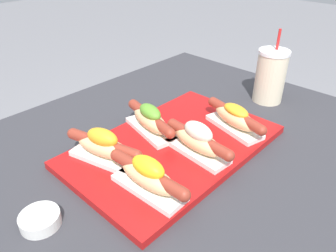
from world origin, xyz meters
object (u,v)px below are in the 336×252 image
object	(u,v)px
hot_dog_3	(103,146)
hot_dog_4	(150,120)
hot_dog_2	(235,118)
sauce_bowl	(40,219)
drink_cup	(270,76)
hot_dog_1	(198,140)
hot_dog_0	(148,176)
serving_tray	(174,146)

from	to	relation	value
hot_dog_3	hot_dog_4	world-z (taller)	hot_dog_3
hot_dog_2	sauce_bowl	distance (m)	0.51
hot_dog_2	sauce_bowl	bearing A→B (deg)	170.20
hot_dog_2	hot_dog_4	size ratio (longest dim) A/B	1.00
hot_dog_2	drink_cup	distance (m)	0.25
hot_dog_3	hot_dog_1	bearing A→B (deg)	-40.55
hot_dog_2	sauce_bowl	size ratio (longest dim) A/B	2.69
hot_dog_0	sauce_bowl	bearing A→B (deg)	153.68
serving_tray	hot_dog_1	bearing A→B (deg)	-85.18
hot_dog_1	drink_cup	xyz separation A→B (m)	(0.39, 0.03, 0.03)
hot_dog_0	hot_dog_2	xyz separation A→B (m)	(0.31, 0.01, -0.00)
serving_tray	hot_dog_2	xyz separation A→B (m)	(0.16, -0.07, 0.04)
serving_tray	hot_dog_2	distance (m)	0.18
serving_tray	sauce_bowl	xyz separation A→B (m)	(-0.34, 0.02, 0.00)
hot_dog_2	hot_dog_4	distance (m)	0.22
hot_dog_4	drink_cup	bearing A→B (deg)	-15.74
sauce_bowl	drink_cup	bearing A→B (deg)	-3.87
hot_dog_4	drink_cup	world-z (taller)	drink_cup
hot_dog_1	drink_cup	size ratio (longest dim) A/B	0.92
hot_dog_1	serving_tray	bearing A→B (deg)	94.82
hot_dog_4	drink_cup	xyz separation A→B (m)	(0.40, -0.11, 0.03)
hot_dog_0	hot_dog_1	world-z (taller)	hot_dog_1
drink_cup	serving_tray	bearing A→B (deg)	175.18
sauce_bowl	hot_dog_3	bearing A→B (deg)	15.85
hot_dog_0	hot_dog_4	world-z (taller)	hot_dog_0
hot_dog_2	drink_cup	xyz separation A→B (m)	(0.24, 0.04, 0.03)
hot_dog_1	sauce_bowl	distance (m)	0.36
serving_tray	hot_dog_4	size ratio (longest dim) A/B	2.57
serving_tray	hot_dog_2	bearing A→B (deg)	-24.16
hot_dog_0	sauce_bowl	xyz separation A→B (m)	(-0.19, 0.09, -0.04)
serving_tray	hot_dog_0	distance (m)	0.18
hot_dog_1	hot_dog_2	size ratio (longest dim) A/B	1.02
hot_dog_0	hot_dog_4	size ratio (longest dim) A/B	1.02
hot_dog_4	sauce_bowl	distance (m)	0.35
serving_tray	sauce_bowl	size ratio (longest dim) A/B	6.94
hot_dog_2	serving_tray	bearing A→B (deg)	155.84
hot_dog_3	drink_cup	xyz separation A→B (m)	(0.55, -0.10, 0.03)
serving_tray	drink_cup	world-z (taller)	drink_cup
serving_tray	hot_dog_4	bearing A→B (deg)	91.54
serving_tray	hot_dog_0	xyz separation A→B (m)	(-0.16, -0.08, 0.04)
hot_dog_1	hot_dog_0	bearing A→B (deg)	-177.15
hot_dog_0	serving_tray	bearing A→B (deg)	25.62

